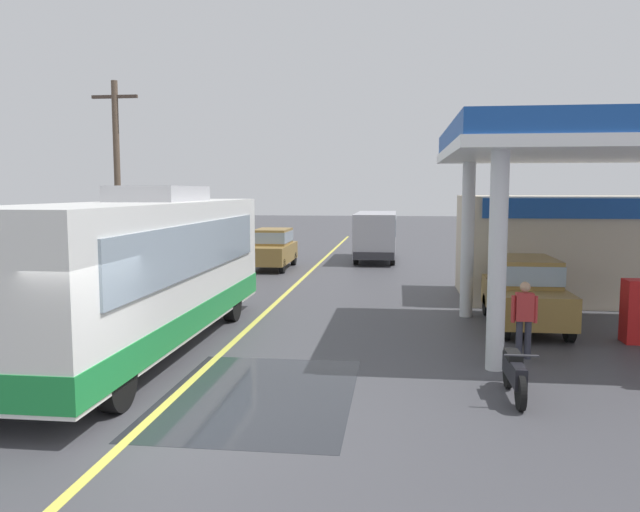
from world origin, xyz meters
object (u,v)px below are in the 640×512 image
car_at_pump (525,289)px  pedestrian_near_pump (524,316)px  minibus_opposing_lane (376,232)px  car_trailing_behind_bus (272,247)px  motorcycle_parked_forecourt (514,373)px  coach_bus_main (145,274)px

car_at_pump → pedestrian_near_pump: bearing=-101.0°
minibus_opposing_lane → pedestrian_near_pump: 19.02m
minibus_opposing_lane → car_trailing_behind_bus: minibus_opposing_lane is taller
motorcycle_parked_forecourt → minibus_opposing_lane: bearing=98.4°
car_at_pump → minibus_opposing_lane: (-4.44, 15.34, 0.46)m
coach_bus_main → minibus_opposing_lane: (4.50, 18.88, -0.25)m
minibus_opposing_lane → coach_bus_main: bearing=-103.4°
car_at_pump → motorcycle_parked_forecourt: car_at_pump is taller
pedestrian_near_pump → coach_bus_main: bearing=-178.3°
coach_bus_main → pedestrian_near_pump: size_ratio=6.65×
motorcycle_parked_forecourt → pedestrian_near_pump: 2.80m
motorcycle_parked_forecourt → car_trailing_behind_bus: bearing=114.0°
minibus_opposing_lane → motorcycle_parked_forecourt: (3.13, -21.31, -1.03)m
coach_bus_main → motorcycle_parked_forecourt: bearing=-17.6°
minibus_opposing_lane → motorcycle_parked_forecourt: size_ratio=3.41×
motorcycle_parked_forecourt → pedestrian_near_pump: (0.67, 2.68, 0.49)m
pedestrian_near_pump → car_trailing_behind_bus: car_trailing_behind_bus is taller
minibus_opposing_lane → motorcycle_parked_forecourt: minibus_opposing_lane is taller
car_at_pump → minibus_opposing_lane: minibus_opposing_lane is taller
pedestrian_near_pump → car_trailing_behind_bus: size_ratio=0.40×
coach_bus_main → pedestrian_near_pump: bearing=1.7°
motorcycle_parked_forecourt → coach_bus_main: bearing=162.4°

